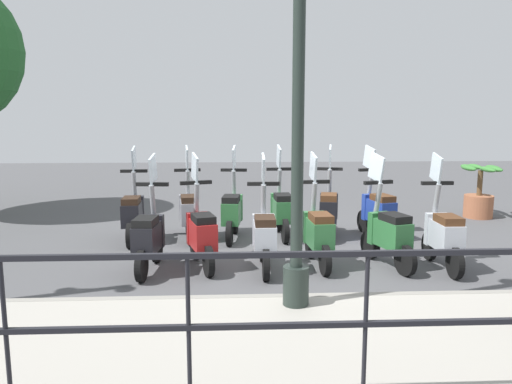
{
  "coord_description": "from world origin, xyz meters",
  "views": [
    {
      "loc": [
        -7.22,
        0.86,
        2.08
      ],
      "look_at": [
        0.2,
        0.5,
        0.9
      ],
      "focal_mm": 35.0,
      "sensor_mm": 36.0,
      "label": 1
    }
  ],
  "objects_px": {
    "scooter_far_5": "(133,213)",
    "scooter_near_2": "(318,232)",
    "scooter_near_1": "(388,232)",
    "potted_palm": "(479,196)",
    "scooter_far_0": "(378,210)",
    "scooter_far_2": "(281,209)",
    "lamp_post_near": "(298,98)",
    "scooter_near_5": "(149,236)",
    "scooter_far_1": "(329,209)",
    "scooter_far_3": "(232,211)",
    "scooter_far_4": "(189,211)",
    "scooter_near_0": "(443,234)",
    "scooter_near_3": "(264,235)",
    "scooter_near_4": "(201,233)"
  },
  "relations": [
    {
      "from": "scooter_near_4",
      "to": "scooter_near_5",
      "type": "bearing_deg",
      "value": 86.1
    },
    {
      "from": "scooter_near_5",
      "to": "scooter_far_1",
      "type": "height_order",
      "value": "same"
    },
    {
      "from": "scooter_near_4",
      "to": "scooter_far_1",
      "type": "relative_size",
      "value": 1.0
    },
    {
      "from": "lamp_post_near",
      "to": "scooter_near_1",
      "type": "xyz_separation_m",
      "value": [
        1.66,
        -1.47,
        -1.74
      ]
    },
    {
      "from": "scooter_far_0",
      "to": "scooter_far_3",
      "type": "distance_m",
      "value": 2.42
    },
    {
      "from": "scooter_far_4",
      "to": "scooter_near_2",
      "type": "bearing_deg",
      "value": -137.47
    },
    {
      "from": "scooter_far_2",
      "to": "scooter_near_5",
      "type": "bearing_deg",
      "value": 129.09
    },
    {
      "from": "potted_palm",
      "to": "scooter_far_2",
      "type": "bearing_deg",
      "value": 109.14
    },
    {
      "from": "scooter_near_2",
      "to": "scooter_near_1",
      "type": "bearing_deg",
      "value": -98.95
    },
    {
      "from": "lamp_post_near",
      "to": "scooter_near_2",
      "type": "relative_size",
      "value": 3.02
    },
    {
      "from": "scooter_near_4",
      "to": "scooter_far_0",
      "type": "bearing_deg",
      "value": -78.8
    },
    {
      "from": "lamp_post_near",
      "to": "scooter_near_2",
      "type": "xyz_separation_m",
      "value": [
        1.74,
        -0.52,
        -1.74
      ]
    },
    {
      "from": "scooter_near_2",
      "to": "scooter_far_5",
      "type": "relative_size",
      "value": 1.0
    },
    {
      "from": "scooter_near_2",
      "to": "scooter_near_5",
      "type": "xyz_separation_m",
      "value": [
        -0.13,
        2.26,
        0.0
      ]
    },
    {
      "from": "scooter_near_2",
      "to": "scooter_near_5",
      "type": "bearing_deg",
      "value": 89.19
    },
    {
      "from": "scooter_far_0",
      "to": "scooter_near_5",
      "type": "bearing_deg",
      "value": 100.53
    },
    {
      "from": "scooter_near_5",
      "to": "scooter_near_3",
      "type": "bearing_deg",
      "value": -86.05
    },
    {
      "from": "scooter_near_2",
      "to": "scooter_far_0",
      "type": "bearing_deg",
      "value": -44.65
    },
    {
      "from": "scooter_near_1",
      "to": "scooter_far_5",
      "type": "xyz_separation_m",
      "value": [
        1.52,
        3.72,
        0.0
      ]
    },
    {
      "from": "scooter_far_3",
      "to": "scooter_far_4",
      "type": "bearing_deg",
      "value": 93.91
    },
    {
      "from": "scooter_near_3",
      "to": "scooter_near_5",
      "type": "height_order",
      "value": "same"
    },
    {
      "from": "lamp_post_near",
      "to": "scooter_near_5",
      "type": "xyz_separation_m",
      "value": [
        1.61,
        1.74,
        -1.74
      ]
    },
    {
      "from": "scooter_near_2",
      "to": "scooter_far_3",
      "type": "bearing_deg",
      "value": 33.34
    },
    {
      "from": "potted_palm",
      "to": "scooter_far_0",
      "type": "bearing_deg",
      "value": 122.05
    },
    {
      "from": "lamp_post_near",
      "to": "scooter_near_2",
      "type": "bearing_deg",
      "value": -16.7
    },
    {
      "from": "lamp_post_near",
      "to": "scooter_far_2",
      "type": "xyz_separation_m",
      "value": [
        3.36,
        -0.19,
        -1.74
      ]
    },
    {
      "from": "scooter_far_1",
      "to": "lamp_post_near",
      "type": "bearing_deg",
      "value": 175.89
    },
    {
      "from": "lamp_post_near",
      "to": "scooter_far_4",
      "type": "xyz_separation_m",
      "value": [
        3.29,
        1.35,
        -1.74
      ]
    },
    {
      "from": "scooter_far_1",
      "to": "scooter_far_5",
      "type": "distance_m",
      "value": 3.23
    },
    {
      "from": "scooter_far_1",
      "to": "scooter_far_5",
      "type": "height_order",
      "value": "same"
    },
    {
      "from": "scooter_near_3",
      "to": "scooter_far_0",
      "type": "distance_m",
      "value": 2.58
    },
    {
      "from": "potted_palm",
      "to": "scooter_far_0",
      "type": "relative_size",
      "value": 0.69
    },
    {
      "from": "scooter_near_4",
      "to": "scooter_far_0",
      "type": "height_order",
      "value": "same"
    },
    {
      "from": "scooter_near_3",
      "to": "scooter_far_5",
      "type": "height_order",
      "value": "same"
    },
    {
      "from": "potted_palm",
      "to": "scooter_near_0",
      "type": "bearing_deg",
      "value": 146.83
    },
    {
      "from": "potted_palm",
      "to": "scooter_far_0",
      "type": "xyz_separation_m",
      "value": [
        -1.58,
        2.52,
        0.04
      ]
    },
    {
      "from": "scooter_near_5",
      "to": "scooter_far_3",
      "type": "height_order",
      "value": "same"
    },
    {
      "from": "scooter_far_1",
      "to": "scooter_far_3",
      "type": "xyz_separation_m",
      "value": [
        -0.09,
        1.62,
        0.0
      ]
    },
    {
      "from": "scooter_near_1",
      "to": "scooter_far_0",
      "type": "relative_size",
      "value": 1.0
    },
    {
      "from": "scooter_near_0",
      "to": "scooter_far_1",
      "type": "relative_size",
      "value": 1.0
    },
    {
      "from": "scooter_far_5",
      "to": "scooter_near_2",
      "type": "bearing_deg",
      "value": -120.42
    },
    {
      "from": "scooter_far_5",
      "to": "scooter_near_1",
      "type": "bearing_deg",
      "value": -115.19
    },
    {
      "from": "scooter_near_1",
      "to": "scooter_far_0",
      "type": "xyz_separation_m",
      "value": [
        1.55,
        -0.31,
        0.0
      ]
    },
    {
      "from": "scooter_near_0",
      "to": "scooter_near_4",
      "type": "height_order",
      "value": "same"
    },
    {
      "from": "scooter_far_4",
      "to": "scooter_near_5",
      "type": "bearing_deg",
      "value": 159.2
    },
    {
      "from": "scooter_near_1",
      "to": "scooter_near_5",
      "type": "bearing_deg",
      "value": 74.26
    },
    {
      "from": "scooter_near_2",
      "to": "scooter_far_2",
      "type": "bearing_deg",
      "value": 7.57
    },
    {
      "from": "scooter_far_3",
      "to": "scooter_near_2",
      "type": "bearing_deg",
      "value": -135.87
    },
    {
      "from": "scooter_far_4",
      "to": "scooter_near_4",
      "type": "bearing_deg",
      "value": -177.17
    },
    {
      "from": "scooter_far_5",
      "to": "potted_palm",
      "type": "bearing_deg",
      "value": -79.13
    }
  ]
}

